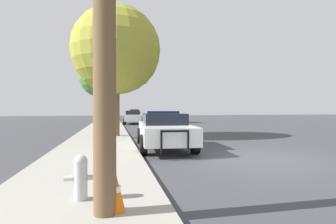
% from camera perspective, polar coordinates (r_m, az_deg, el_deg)
% --- Properties ---
extents(ground_plane, '(110.00, 110.00, 0.00)m').
position_cam_1_polar(ground_plane, '(8.93, 18.69, -9.61)').
color(ground_plane, '#3D3D42').
extents(sidewalk_left, '(3.00, 110.00, 0.13)m').
position_cam_1_polar(sidewalk_left, '(7.74, -16.57, -10.71)').
color(sidewalk_left, '#99968C').
rests_on(sidewalk_left, ground_plane).
extents(police_car, '(2.29, 5.23, 1.50)m').
position_cam_1_polar(police_car, '(10.70, -0.92, -3.73)').
color(police_car, white).
rests_on(police_car, ground_plane).
extents(fire_hydrant, '(0.51, 0.22, 0.72)m').
position_cam_1_polar(fire_hydrant, '(4.55, -18.49, -13.03)').
color(fire_hydrant, '#B7BCC1').
rests_on(fire_hydrant, sidewalk_left).
extents(traffic_light, '(3.94, 0.35, 5.17)m').
position_cam_1_polar(traffic_light, '(27.85, -9.59, 5.23)').
color(traffic_light, '#424247').
rests_on(traffic_light, sidewalk_left).
extents(car_background_midblock, '(2.10, 4.20, 1.41)m').
position_cam_1_polar(car_background_midblock, '(27.64, -7.66, -1.04)').
color(car_background_midblock, silver).
rests_on(car_background_midblock, ground_plane).
extents(car_background_distant, '(2.10, 4.75, 1.49)m').
position_cam_1_polar(car_background_distant, '(49.80, -7.43, -0.22)').
color(car_background_distant, maroon).
rests_on(car_background_distant, ground_plane).
extents(tree_sidewalk_mid, '(5.00, 5.00, 7.68)m').
position_cam_1_polar(tree_sidewalk_mid, '(29.59, -14.19, 7.88)').
color(tree_sidewalk_mid, brown).
rests_on(tree_sidewalk_mid, sidewalk_left).
extents(tree_sidewalk_near, '(4.79, 4.79, 7.04)m').
position_cam_1_polar(tree_sidewalk_near, '(14.82, -11.21, 13.05)').
color(tree_sidewalk_near, brown).
rests_on(tree_sidewalk_near, sidewalk_left).
extents(traffic_cone, '(0.29, 0.29, 0.58)m').
position_cam_1_polar(traffic_cone, '(3.96, -11.41, -16.46)').
color(traffic_cone, orange).
rests_on(traffic_cone, sidewalk_left).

